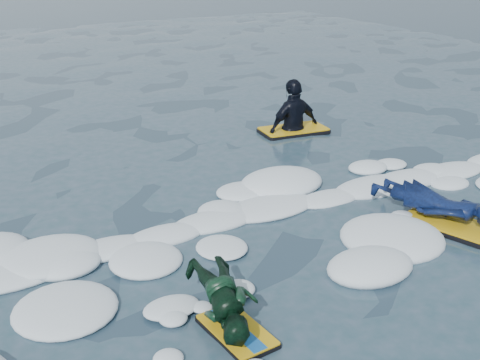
{
  "coord_description": "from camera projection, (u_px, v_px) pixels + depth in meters",
  "views": [
    {
      "loc": [
        -2.68,
        -4.66,
        3.37
      ],
      "look_at": [
        0.77,
        1.6,
        0.49
      ],
      "focal_mm": 45.0,
      "sensor_mm": 36.0,
      "label": 1
    }
  ],
  "objects": [
    {
      "name": "ground",
      "position": [
        250.0,
        288.0,
        6.24
      ],
      "size": [
        120.0,
        120.0,
        0.0
      ],
      "primitive_type": "plane",
      "color": "#1A323F",
      "rests_on": "ground"
    },
    {
      "name": "foam_band",
      "position": [
        206.0,
        246.0,
        7.08
      ],
      "size": [
        12.0,
        3.1,
        0.3
      ],
      "primitive_type": null,
      "color": "white",
      "rests_on": "ground"
    },
    {
      "name": "prone_woman_unit",
      "position": [
        438.0,
        205.0,
        7.62
      ],
      "size": [
        1.07,
        1.77,
        0.43
      ],
      "rotation": [
        0.0,
        0.0,
        1.89
      ],
      "color": "black",
      "rests_on": "ground"
    },
    {
      "name": "prone_child_unit",
      "position": [
        227.0,
        302.0,
        5.56
      ],
      "size": [
        0.87,
        1.31,
        0.47
      ],
      "rotation": [
        0.0,
        0.0,
        1.66
      ],
      "color": "black",
      "rests_on": "ground"
    },
    {
      "name": "waiting_rider_unit",
      "position": [
        294.0,
        129.0,
        11.17
      ],
      "size": [
        1.31,
        0.82,
        1.87
      ],
      "rotation": [
        0.0,
        0.0,
        -0.11
      ],
      "color": "black",
      "rests_on": "ground"
    }
  ]
}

